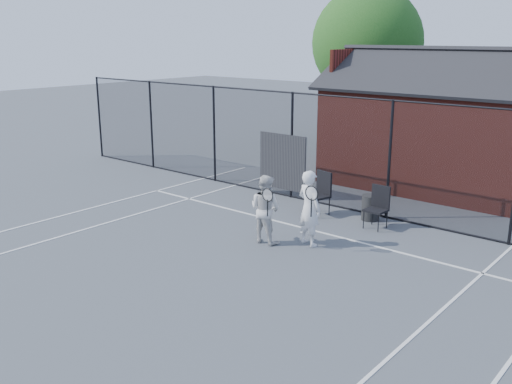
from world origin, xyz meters
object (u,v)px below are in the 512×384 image
Objects in this scene: chair_left at (376,208)px; player_front at (309,208)px; chair_right at (317,194)px; clubhouse at (436,133)px; player_back at (265,209)px; waste_bin at (370,208)px.

player_front is at bearing -105.24° from chair_left.
chair_right reaches higher than chair_left.
clubhouse is 3.85× the size of player_front.
chair_right is at bearing 95.31° from player_back.
player_back is at bearing -109.59° from waste_bin.
chair_left is 1.57× the size of waste_bin.
clubhouse is at bearing 90.62° from player_front.
player_back is 1.54× the size of chair_left.
player_back is at bearing -96.05° from clubhouse.
clubhouse is 5.91× the size of chair_right.
chair_left is at bearing 14.29° from chair_right.
player_back is 3.13m from waste_bin.
clubhouse is 5.07m from chair_left.
player_front is (0.07, -6.84, -0.76)m from clubhouse.
chair_right is (-1.07, 1.94, -0.30)m from player_front.
player_back reaches higher than chair_right.
clubhouse is 4.59m from waste_bin.
waste_bin is at bearing -86.60° from clubhouse.
player_back is (-0.85, -0.47, -0.07)m from player_front.
player_back is 1.40× the size of chair_right.
player_front reaches higher than chair_right.
player_front is at bearing 29.11° from player_back.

